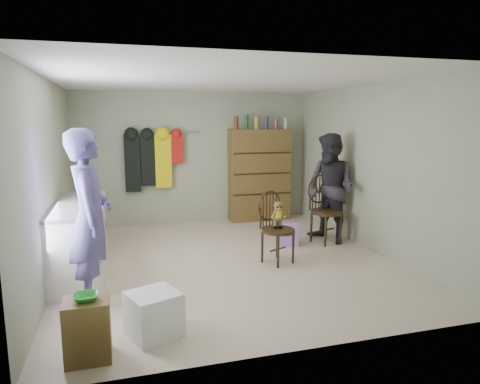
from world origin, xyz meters
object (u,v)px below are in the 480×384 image
object	(u,v)px
chair_far	(324,207)
dresser	(259,174)
chair_front	(276,223)
counter	(80,239)

from	to	relation	value
chair_far	dresser	world-z (taller)	dresser
chair_front	counter	bearing A→B (deg)	149.81
counter	chair_far	bearing A→B (deg)	7.54
chair_far	dresser	bearing A→B (deg)	89.80
counter	dresser	xyz separation A→B (m)	(3.20, 2.30, 0.44)
counter	chair_front	size ratio (longest dim) A/B	1.84
chair_front	dresser	world-z (taller)	dresser
chair_far	chair_front	bearing A→B (deg)	-162.49
chair_far	dresser	distance (m)	1.90
chair_far	dresser	xyz separation A→B (m)	(-0.50, 1.81, 0.32)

